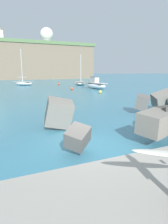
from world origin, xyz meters
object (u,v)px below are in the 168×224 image
at_px(boat_near_centre, 81,83).
at_px(mooring_buoy_inner, 59,84).
at_px(radar_dome, 47,36).
at_px(mooring_buoy_outer, 100,92).
at_px(boat_mid_left, 95,85).
at_px(boat_mid_right, 24,83).
at_px(mooring_buoy_middle, 72,89).

distance_m(boat_near_centre, mooring_buoy_inner, 5.03).
bearing_deg(boat_near_centre, radar_dome, 82.81).
bearing_deg(mooring_buoy_inner, mooring_buoy_outer, -90.60).
relative_size(boat_near_centre, boat_mid_left, 1.16).
xyz_separation_m(boat_near_centre, boat_mid_right, (-12.19, 3.89, 0.07)).
relative_size(mooring_buoy_inner, radar_dome, 0.05).
height_order(mooring_buoy_middle, radar_dome, radar_dome).
relative_size(boat_mid_left, mooring_buoy_inner, 13.47).
relative_size(boat_near_centre, radar_dome, 0.77).
height_order(mooring_buoy_middle, mooring_buoy_outer, same).
relative_size(mooring_buoy_middle, radar_dome, 0.05).
height_order(boat_mid_right, mooring_buoy_inner, boat_mid_right).
height_order(mooring_buoy_outer, radar_dome, radar_dome).
height_order(boat_near_centre, radar_dome, radar_dome).
distance_m(boat_mid_right, radar_dome, 57.30).
distance_m(boat_mid_right, mooring_buoy_outer, 22.92).
distance_m(boat_near_centre, boat_mid_left, 10.76).
bearing_deg(mooring_buoy_outer, mooring_buoy_middle, 104.55).
distance_m(boat_mid_left, boat_mid_right, 17.84).
bearing_deg(boat_mid_left, boat_near_centre, 80.43).
bearing_deg(mooring_buoy_inner, mooring_buoy_middle, -98.42).
bearing_deg(radar_dome, boat_near_centre, -97.19).
xyz_separation_m(boat_mid_right, radar_dome, (19.09, 50.75, 18.54)).
bearing_deg(boat_mid_left, mooring_buoy_middle, -173.85).
relative_size(boat_mid_left, radar_dome, 0.67).
bearing_deg(mooring_buoy_middle, mooring_buoy_outer, -75.45).
distance_m(mooring_buoy_inner, mooring_buoy_middle, 13.28).
height_order(boat_mid_right, mooring_buoy_middle, boat_mid_right).
bearing_deg(boat_near_centre, boat_mid_right, 162.31).
relative_size(mooring_buoy_middle, mooring_buoy_outer, 1.00).
distance_m(boat_mid_left, radar_dome, 68.34).
relative_size(boat_mid_left, mooring_buoy_middle, 13.47).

